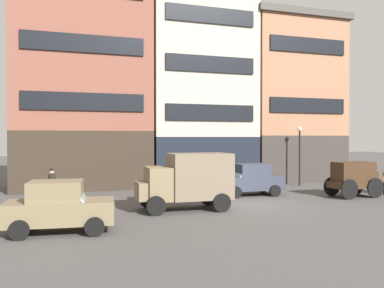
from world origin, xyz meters
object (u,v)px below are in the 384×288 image
Objects in this scene: sedan_light at (59,207)px; streetlamp_curbside at (300,147)px; sedan_dark at (250,180)px; cargo_wagon at (354,177)px; pedestrian_officer at (52,184)px; delivery_truck_near at (187,179)px; fire_hydrant_curbside at (247,182)px.

streetlamp_curbside is (15.80, 9.37, 1.76)m from sedan_light.
sedan_dark is 0.98× the size of sedan_light.
cargo_wagon is 16.50m from pedestrian_officer.
cargo_wagon is 0.77× the size of sedan_light.
streetlamp_curbside is at bearing 30.97° from sedan_dark.
delivery_truck_near is 1.17× the size of sedan_dark.
sedan_light is at bearing -166.41° from cargo_wagon.
cargo_wagon is 1.64× the size of pedestrian_officer.
sedan_light is 14.69m from fire_hydrant_curbside.
delivery_truck_near is 5.28× the size of fire_hydrant_curbside.
fire_hydrant_curbside is (12.07, 2.37, -0.55)m from pedestrian_officer.
fire_hydrant_curbside is (5.99, 6.20, -1.00)m from delivery_truck_near.
sedan_dark is 4.53× the size of fire_hydrant_curbside.
cargo_wagon reaches higher than sedan_dark.
pedestrian_officer is 16.60m from streetlamp_curbside.
streetlamp_curbside is (0.05, 5.57, 1.52)m from cargo_wagon.
cargo_wagon is 6.73m from fire_hydrant_curbside.
sedan_light is (-10.41, -6.14, 0.00)m from sedan_dark.
streetlamp_curbside is (16.29, 2.71, 1.69)m from pedestrian_officer.
sedan_light is 2.14× the size of pedestrian_officer.
sedan_dark is at bearing -2.76° from pedestrian_officer.
cargo_wagon is at bearing -51.36° from fire_hydrant_curbside.
delivery_truck_near is 7.20m from pedestrian_officer.
pedestrian_officer is at bearing -170.56° from streetlamp_curbside.
sedan_dark is 6.53m from streetlamp_curbside.
delivery_truck_near is at bearing -147.37° from streetlamp_curbside.
fire_hydrant_curbside is (-4.23, -0.34, -2.24)m from streetlamp_curbside.
streetlamp_curbside is at bearing 89.51° from cargo_wagon.
sedan_light is (-5.59, -2.83, -0.51)m from delivery_truck_near.
delivery_truck_near is 5.87m from sedan_dark.
cargo_wagon reaches higher than pedestrian_officer.
sedan_dark and sedan_light have the same top height.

